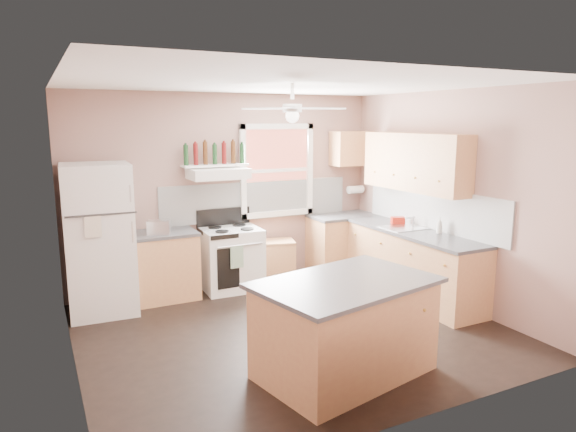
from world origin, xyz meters
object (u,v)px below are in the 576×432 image
refrigerator (99,239)px  island (345,330)px  stove (232,259)px  cart (274,261)px  toaster (159,227)px

refrigerator → island: refrigerator is taller
stove → cart: 0.71m
refrigerator → cart: bearing=7.7°
toaster → island: toaster is taller
stove → toaster: bearing=-172.6°
toaster → refrigerator: bearing=-157.0°
refrigerator → toaster: refrigerator is taller
refrigerator → island: size_ratio=1.20×
refrigerator → island: bearing=-52.9°
toaster → cart: 1.84m
refrigerator → island: 3.25m
toaster → cart: (1.69, 0.18, -0.70)m
island → refrigerator: bearing=112.2°
stove → cart: stove is taller
toaster → stove: bearing=26.6°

